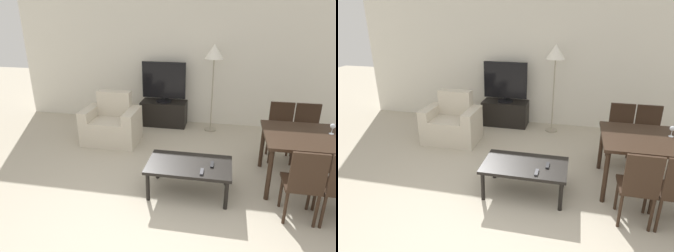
% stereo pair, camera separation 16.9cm
% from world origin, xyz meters
% --- Properties ---
extents(wall_back, '(7.60, 0.06, 2.70)m').
position_xyz_m(wall_back, '(0.00, 3.97, 1.35)').
color(wall_back, silver).
rests_on(wall_back, ground_plane).
extents(armchair, '(0.97, 0.68, 0.90)m').
position_xyz_m(armchair, '(-1.36, 2.65, 0.32)').
color(armchair, beige).
rests_on(armchair, ground_plane).
extents(tv_stand, '(0.93, 0.44, 0.51)m').
position_xyz_m(tv_stand, '(-0.61, 3.68, 0.25)').
color(tv_stand, black).
rests_on(tv_stand, ground_plane).
extents(tv, '(0.89, 0.31, 0.81)m').
position_xyz_m(tv, '(-0.61, 3.67, 0.91)').
color(tv, black).
rests_on(tv, tv_stand).
extents(coffee_table, '(1.09, 0.66, 0.43)m').
position_xyz_m(coffee_table, '(0.22, 1.27, 0.38)').
color(coffee_table, black).
rests_on(coffee_table, ground_plane).
extents(dining_table, '(1.12, 1.00, 0.75)m').
position_xyz_m(dining_table, '(1.72, 1.74, 0.66)').
color(dining_table, black).
rests_on(dining_table, ground_plane).
extents(dining_chair_near, '(0.40, 0.40, 0.92)m').
position_xyz_m(dining_chair_near, '(1.53, 0.93, 0.52)').
color(dining_chair_near, black).
rests_on(dining_chair_near, ground_plane).
extents(dining_chair_far, '(0.40, 0.40, 0.92)m').
position_xyz_m(dining_chair_far, '(1.92, 2.55, 0.52)').
color(dining_chair_far, black).
rests_on(dining_chair_far, ground_plane).
extents(dining_chair_far_left, '(0.40, 0.40, 0.92)m').
position_xyz_m(dining_chair_far_left, '(1.53, 2.55, 0.52)').
color(dining_chair_far_left, black).
rests_on(dining_chair_far_left, ground_plane).
extents(floor_lamp, '(0.35, 0.35, 1.70)m').
position_xyz_m(floor_lamp, '(0.37, 3.54, 1.48)').
color(floor_lamp, gray).
rests_on(floor_lamp, ground_plane).
extents(remote_primary, '(0.04, 0.15, 0.02)m').
position_xyz_m(remote_primary, '(0.40, 1.08, 0.44)').
color(remote_primary, '#38383D').
rests_on(remote_primary, coffee_table).
extents(remote_secondary, '(0.04, 0.15, 0.02)m').
position_xyz_m(remote_secondary, '(0.51, 1.28, 0.44)').
color(remote_secondary, black).
rests_on(remote_secondary, coffee_table).
extents(wine_glass_left, '(0.07, 0.07, 0.15)m').
position_xyz_m(wine_glass_left, '(2.03, 1.85, 0.85)').
color(wine_glass_left, silver).
rests_on(wine_glass_left, dining_table).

